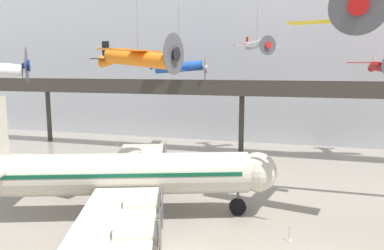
{
  "coord_description": "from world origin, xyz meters",
  "views": [
    {
      "loc": [
        7.42,
        -20.53,
        11.37
      ],
      "look_at": [
        -1.48,
        10.22,
        6.44
      ],
      "focal_mm": 35.0,
      "sensor_mm": 36.0,
      "label": 1
    }
  ],
  "objects_px": {
    "airliner_silver_main": "(119,175)",
    "suspended_plane_silver_racer": "(257,44)",
    "suspended_plane_yellow_lowwing": "(362,15)",
    "suspended_plane_orange_highwing": "(138,58)",
    "suspended_plane_blue_trainer": "(179,67)",
    "suspended_plane_red_highwing": "(383,67)",
    "stanchion_barrier": "(289,236)"
  },
  "relations": [
    {
      "from": "suspended_plane_blue_trainer",
      "to": "suspended_plane_orange_highwing",
      "type": "distance_m",
      "value": 17.88
    },
    {
      "from": "airliner_silver_main",
      "to": "suspended_plane_blue_trainer",
      "type": "bearing_deg",
      "value": 77.54
    },
    {
      "from": "suspended_plane_silver_racer",
      "to": "suspended_plane_orange_highwing",
      "type": "relative_size",
      "value": 0.71
    },
    {
      "from": "suspended_plane_red_highwing",
      "to": "suspended_plane_yellow_lowwing",
      "type": "bearing_deg",
      "value": -26.55
    },
    {
      "from": "suspended_plane_red_highwing",
      "to": "suspended_plane_orange_highwing",
      "type": "relative_size",
      "value": 0.99
    },
    {
      "from": "suspended_plane_red_highwing",
      "to": "suspended_plane_orange_highwing",
      "type": "distance_m",
      "value": 30.81
    },
    {
      "from": "airliner_silver_main",
      "to": "suspended_plane_silver_racer",
      "type": "bearing_deg",
      "value": 54.81
    },
    {
      "from": "suspended_plane_orange_highwing",
      "to": "stanchion_barrier",
      "type": "distance_m",
      "value": 18.51
    },
    {
      "from": "suspended_plane_orange_highwing",
      "to": "stanchion_barrier",
      "type": "xyz_separation_m",
      "value": [
        13.12,
        -5.5,
        -11.85
      ]
    },
    {
      "from": "suspended_plane_orange_highwing",
      "to": "stanchion_barrier",
      "type": "height_order",
      "value": "suspended_plane_orange_highwing"
    },
    {
      "from": "airliner_silver_main",
      "to": "suspended_plane_red_highwing",
      "type": "height_order",
      "value": "suspended_plane_red_highwing"
    },
    {
      "from": "suspended_plane_silver_racer",
      "to": "suspended_plane_orange_highwing",
      "type": "height_order",
      "value": "suspended_plane_silver_racer"
    },
    {
      "from": "suspended_plane_yellow_lowwing",
      "to": "stanchion_barrier",
      "type": "distance_m",
      "value": 15.93
    },
    {
      "from": "suspended_plane_blue_trainer",
      "to": "suspended_plane_silver_racer",
      "type": "height_order",
      "value": "suspended_plane_silver_racer"
    },
    {
      "from": "suspended_plane_blue_trainer",
      "to": "suspended_plane_yellow_lowwing",
      "type": "relative_size",
      "value": 1.01
    },
    {
      "from": "suspended_plane_yellow_lowwing",
      "to": "suspended_plane_orange_highwing",
      "type": "height_order",
      "value": "suspended_plane_yellow_lowwing"
    },
    {
      "from": "airliner_silver_main",
      "to": "suspended_plane_silver_racer",
      "type": "distance_m",
      "value": 28.36
    },
    {
      "from": "airliner_silver_main",
      "to": "suspended_plane_red_highwing",
      "type": "xyz_separation_m",
      "value": [
        22.34,
        25.69,
        8.09
      ]
    },
    {
      "from": "airliner_silver_main",
      "to": "suspended_plane_red_highwing",
      "type": "bearing_deg",
      "value": 29.76
    },
    {
      "from": "suspended_plane_orange_highwing",
      "to": "stanchion_barrier",
      "type": "relative_size",
      "value": 8.89
    },
    {
      "from": "airliner_silver_main",
      "to": "stanchion_barrier",
      "type": "distance_m",
      "value": 12.93
    },
    {
      "from": "suspended_plane_blue_trainer",
      "to": "suspended_plane_silver_racer",
      "type": "distance_m",
      "value": 10.58
    },
    {
      "from": "suspended_plane_silver_racer",
      "to": "suspended_plane_orange_highwing",
      "type": "xyz_separation_m",
      "value": [
        -7.75,
        -20.07,
        -2.14
      ]
    },
    {
      "from": "suspended_plane_red_highwing",
      "to": "stanchion_barrier",
      "type": "xyz_separation_m",
      "value": [
        -9.78,
        -26.1,
        -11.14
      ]
    },
    {
      "from": "suspended_plane_silver_racer",
      "to": "suspended_plane_yellow_lowwing",
      "type": "bearing_deg",
      "value": -14.12
    },
    {
      "from": "suspended_plane_orange_highwing",
      "to": "stanchion_barrier",
      "type": "bearing_deg",
      "value": -12.39
    },
    {
      "from": "airliner_silver_main",
      "to": "stanchion_barrier",
      "type": "relative_size",
      "value": 25.61
    },
    {
      "from": "suspended_plane_red_highwing",
      "to": "suspended_plane_blue_trainer",
      "type": "height_order",
      "value": "suspended_plane_blue_trainer"
    },
    {
      "from": "suspended_plane_red_highwing",
      "to": "suspended_plane_orange_highwing",
      "type": "xyz_separation_m",
      "value": [
        -22.89,
        -20.6,
        0.71
      ]
    },
    {
      "from": "suspended_plane_blue_trainer",
      "to": "airliner_silver_main",
      "type": "bearing_deg",
      "value": -94.37
    },
    {
      "from": "airliner_silver_main",
      "to": "suspended_plane_red_highwing",
      "type": "distance_m",
      "value": 34.99
    },
    {
      "from": "airliner_silver_main",
      "to": "suspended_plane_silver_racer",
      "type": "height_order",
      "value": "suspended_plane_silver_racer"
    }
  ]
}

